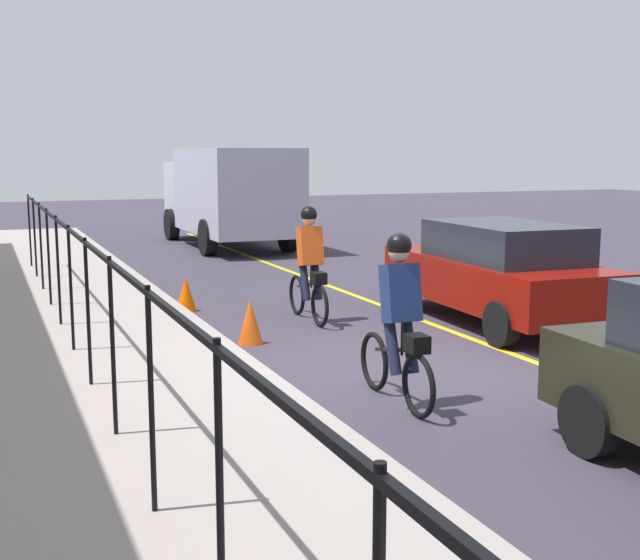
% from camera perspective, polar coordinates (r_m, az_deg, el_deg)
% --- Properties ---
extents(ground_plane, '(80.00, 80.00, 0.00)m').
position_cam_1_polar(ground_plane, '(10.24, 6.04, -6.03)').
color(ground_plane, '#393341').
extents(lane_line_centre, '(36.00, 0.12, 0.01)m').
position_cam_1_polar(lane_line_centre, '(11.08, 13.33, -5.06)').
color(lane_line_centre, yellow).
rests_on(lane_line_centre, ground).
extents(sidewalk, '(40.00, 3.20, 0.15)m').
position_cam_1_polar(sidewalk, '(9.13, -13.18, -7.58)').
color(sidewalk, gray).
rests_on(sidewalk, ground).
extents(iron_fence, '(18.86, 0.04, 1.60)m').
position_cam_1_polar(iron_fence, '(9.79, -16.74, 0.85)').
color(iron_fence, black).
rests_on(iron_fence, sidewalk).
extents(cyclist_lead, '(1.71, 0.37, 1.83)m').
position_cam_1_polar(cyclist_lead, '(12.68, -0.74, 1.10)').
color(cyclist_lead, black).
rests_on(cyclist_lead, ground).
extents(cyclist_follow, '(1.71, 0.37, 1.83)m').
position_cam_1_polar(cyclist_follow, '(8.45, 5.61, -2.85)').
color(cyclist_follow, black).
rests_on(cyclist_follow, ground).
extents(patrol_sedan, '(4.48, 2.08, 1.58)m').
position_cam_1_polar(patrol_sedan, '(12.91, 12.44, 0.64)').
color(patrol_sedan, maroon).
rests_on(patrol_sedan, ground).
extents(box_truck_background, '(6.72, 2.56, 2.78)m').
position_cam_1_polar(box_truck_background, '(23.31, -6.46, 6.15)').
color(box_truck_background, '#ABADC8').
rests_on(box_truck_background, ground).
extents(traffic_cone_near, '(0.36, 0.36, 0.58)m').
position_cam_1_polar(traffic_cone_near, '(13.80, -9.43, -1.01)').
color(traffic_cone_near, '#ED5200').
rests_on(traffic_cone_near, ground).
extents(traffic_cone_far, '(0.36, 0.36, 0.63)m').
position_cam_1_polar(traffic_cone_far, '(11.32, -4.94, -2.93)').
color(traffic_cone_far, '#E55312').
rests_on(traffic_cone_far, ground).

